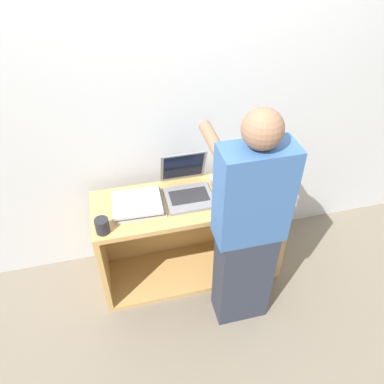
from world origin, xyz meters
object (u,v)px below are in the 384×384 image
person (248,230)px  mug (102,226)px  laptop_stack_left (138,204)px  laptop_stack_right (237,188)px  laptop_open (187,187)px

person → mug: (-0.82, 0.25, -0.00)m
laptop_stack_left → mug: (-0.24, -0.17, 0.02)m
laptop_stack_left → person: size_ratio=0.21×
laptop_stack_right → mug: (-0.90, -0.17, 0.02)m
laptop_stack_left → laptop_stack_right: 0.67m
laptop_stack_right → person: bearing=-101.0°
person → laptop_stack_right: bearing=79.0°
laptop_open → person: size_ratio=0.23×
mug → laptop_open: bearing=21.4°
laptop_open → laptop_stack_right: (0.33, -0.06, -0.02)m
laptop_open → laptop_stack_right: 0.34m
mug → person: bearing=-16.7°
laptop_stack_right → mug: 0.92m
laptop_open → laptop_stack_right: size_ratio=1.11×
laptop_stack_left → person: bearing=-35.1°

